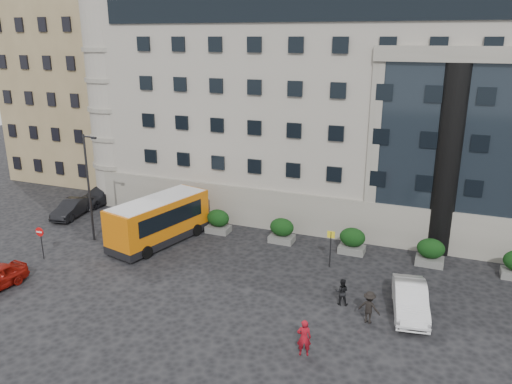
% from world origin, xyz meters
% --- Properties ---
extents(ground, '(120.00, 120.00, 0.00)m').
position_xyz_m(ground, '(0.00, 0.00, 0.00)').
color(ground, black).
rests_on(ground, ground).
extents(civic_building, '(44.00, 24.00, 18.00)m').
position_xyz_m(civic_building, '(6.00, 22.00, 9.00)').
color(civic_building, gray).
rests_on(civic_building, ground).
extents(entrance_column, '(1.80, 1.80, 13.00)m').
position_xyz_m(entrance_column, '(12.00, 10.30, 6.50)').
color(entrance_column, black).
rests_on(entrance_column, ground).
extents(apartment_near, '(14.00, 14.00, 20.00)m').
position_xyz_m(apartment_near, '(-24.00, 20.00, 10.00)').
color(apartment_near, olive).
rests_on(apartment_near, ground).
extents(apartment_far, '(13.00, 13.00, 22.00)m').
position_xyz_m(apartment_far, '(-27.00, 38.00, 11.00)').
color(apartment_far, olive).
rests_on(apartment_far, ground).
extents(hedge_a, '(1.80, 1.26, 1.84)m').
position_xyz_m(hedge_a, '(-4.00, 7.80, 0.93)').
color(hedge_a, '#535350').
rests_on(hedge_a, ground).
extents(hedge_b, '(1.80, 1.26, 1.84)m').
position_xyz_m(hedge_b, '(1.20, 7.80, 0.93)').
color(hedge_b, '#535350').
rests_on(hedge_b, ground).
extents(hedge_c, '(1.80, 1.26, 1.84)m').
position_xyz_m(hedge_c, '(6.40, 7.80, 0.93)').
color(hedge_c, '#535350').
rests_on(hedge_c, ground).
extents(hedge_d, '(1.80, 1.26, 1.84)m').
position_xyz_m(hedge_d, '(11.60, 7.80, 0.93)').
color(hedge_d, '#535350').
rests_on(hedge_d, ground).
extents(street_lamp, '(1.16, 0.18, 8.00)m').
position_xyz_m(street_lamp, '(-11.94, 3.00, 4.37)').
color(street_lamp, '#262628').
rests_on(street_lamp, ground).
extents(bus_stop_sign, '(0.50, 0.08, 2.52)m').
position_xyz_m(bus_stop_sign, '(5.50, 5.00, 1.73)').
color(bus_stop_sign, '#262628').
rests_on(bus_stop_sign, ground).
extents(no_entry_sign, '(0.64, 0.16, 2.32)m').
position_xyz_m(no_entry_sign, '(-13.00, -1.04, 1.65)').
color(no_entry_sign, '#262628').
rests_on(no_entry_sign, ground).
extents(minibus, '(4.60, 8.40, 3.33)m').
position_xyz_m(minibus, '(-7.17, 4.45, 1.83)').
color(minibus, '#CD6409').
rests_on(minibus, ground).
extents(red_truck, '(3.16, 5.16, 2.59)m').
position_xyz_m(red_truck, '(-16.38, 16.24, 1.32)').
color(red_truck, maroon).
rests_on(red_truck, ground).
extents(parked_car_b, '(2.25, 4.63, 1.46)m').
position_xyz_m(parked_car_b, '(-16.99, 6.44, 0.73)').
color(parked_car_b, black).
rests_on(parked_car_b, ground).
extents(parked_car_c, '(2.83, 5.53, 1.54)m').
position_xyz_m(parked_car_c, '(-17.00, 10.34, 0.77)').
color(parked_car_c, black).
rests_on(parked_car_c, ground).
extents(parked_car_d, '(2.25, 4.77, 1.32)m').
position_xyz_m(parked_car_d, '(-11.50, 9.92, 0.66)').
color(parked_car_d, black).
rests_on(parked_car_d, ground).
extents(white_taxi, '(2.52, 5.13, 1.62)m').
position_xyz_m(white_taxi, '(10.94, 1.00, 0.81)').
color(white_taxi, silver).
rests_on(white_taxi, ground).
extents(pedestrian_a, '(0.79, 0.64, 1.88)m').
position_xyz_m(pedestrian_a, '(6.61, -4.80, 0.94)').
color(pedestrian_a, maroon).
rests_on(pedestrian_a, ground).
extents(pedestrian_b, '(0.85, 0.71, 1.58)m').
position_xyz_m(pedestrian_b, '(7.26, 0.52, 0.79)').
color(pedestrian_b, black).
rests_on(pedestrian_b, ground).
extents(pedestrian_c, '(1.27, 0.87, 1.80)m').
position_xyz_m(pedestrian_c, '(9.01, -0.80, 0.90)').
color(pedestrian_c, black).
rests_on(pedestrian_c, ground).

